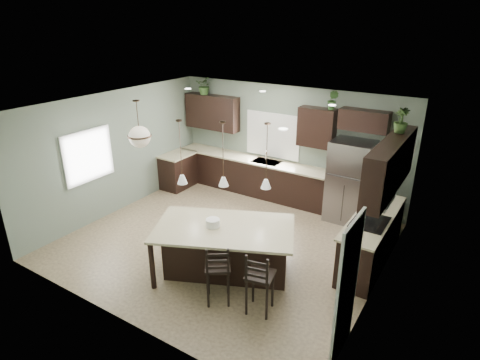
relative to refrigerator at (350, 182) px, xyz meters
name	(u,v)px	position (x,y,z in m)	size (l,w,h in m)	color
ground	(226,241)	(-1.78, -2.29, -0.93)	(6.00, 6.00, 0.00)	#9E8466
pantry_door	(347,289)	(1.20, -3.84, 0.09)	(0.04, 0.82, 2.04)	white
window_back	(273,135)	(-2.18, 0.45, 0.62)	(1.35, 0.02, 1.00)	white
window_left	(88,156)	(-4.76, -3.09, 0.62)	(0.02, 1.10, 1.00)	white
left_return_cabs	(178,171)	(-4.48, -0.59, -0.48)	(0.60, 0.90, 0.90)	black
left_return_countertop	(177,155)	(-4.46, -0.59, -0.01)	(0.66, 0.96, 0.04)	beige
back_lower_cabs	(251,176)	(-2.63, 0.16, -0.48)	(4.20, 0.60, 0.90)	black
back_countertop	(251,159)	(-2.63, 0.14, -0.01)	(4.20, 0.66, 0.04)	beige
sink_inset	(266,162)	(-2.18, 0.14, 0.01)	(0.70, 0.45, 0.01)	gray
faucet	(266,157)	(-2.18, 0.11, 0.16)	(0.02, 0.02, 0.28)	silver
back_upper_left	(212,112)	(-3.93, 0.29, 1.02)	(1.55, 0.34, 0.90)	black
back_upper_right	(317,127)	(-0.98, 0.29, 1.02)	(0.85, 0.34, 0.90)	black
fridge_header	(364,120)	(0.07, 0.29, 1.32)	(1.05, 0.34, 0.45)	black
right_lower_cabs	(372,240)	(0.92, -1.41, -0.48)	(0.60, 2.35, 0.90)	black
right_countertop	(374,217)	(0.90, -1.41, -0.01)	(0.66, 2.35, 0.04)	beige
cooktop	(370,222)	(0.90, -1.69, 0.02)	(0.58, 0.75, 0.02)	black
wall_oven_front	(351,242)	(0.62, -1.69, -0.48)	(0.01, 0.72, 0.60)	gray
right_upper_cabs	(390,165)	(1.05, -1.41, 1.02)	(0.34, 2.35, 0.90)	black
microwave	(380,192)	(1.00, -1.69, 0.62)	(0.40, 0.75, 0.40)	gray
refrigerator	(350,182)	(0.00, 0.00, 0.00)	(0.90, 0.74, 1.85)	gray
kitchen_island	(225,250)	(-1.18, -3.18, -0.46)	(2.39, 1.36, 0.92)	black
serving_dish	(213,223)	(-1.36, -3.27, 0.07)	(0.24, 0.24, 0.14)	white
bar_stool_center	(218,273)	(-0.83, -3.88, -0.38)	(0.40, 0.40, 1.08)	black
bar_stool_right	(260,282)	(-0.14, -3.74, -0.38)	(0.40, 0.40, 1.09)	black
pendant_left	(181,152)	(-1.82, -3.47, 1.32)	(0.17, 0.17, 1.10)	white
pendant_center	(223,154)	(-1.18, -3.18, 1.32)	(0.17, 0.17, 1.10)	white
pendant_right	(267,156)	(-0.54, -2.90, 1.32)	(0.17, 0.17, 1.10)	white
chandelier	(138,124)	(-3.57, -2.68, 1.39)	(0.48, 0.48, 0.97)	#F1E0C5
plant_back_left	(205,85)	(-4.13, 0.26, 1.71)	(0.43, 0.37, 0.48)	#335525
plant_back_right	(333,100)	(-0.64, 0.26, 1.69)	(0.24, 0.19, 0.43)	#2D5324
plant_right_wall	(401,120)	(1.02, -0.89, 1.69)	(0.24, 0.24, 0.44)	#395726
room_shell	(224,164)	(-1.78, -2.29, 0.77)	(6.00, 6.00, 6.00)	slate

